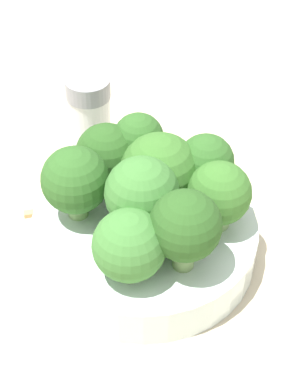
{
  "coord_description": "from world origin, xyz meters",
  "views": [
    {
      "loc": [
        0.33,
        0.07,
        0.37
      ],
      "look_at": [
        0.0,
        0.0,
        0.06
      ],
      "focal_mm": 60.0,
      "sensor_mm": 36.0,
      "label": 1
    }
  ],
  "objects": [
    {
      "name": "broccoli_floret_6",
      "position": [
        -0.05,
        -0.02,
        0.06
      ],
      "size": [
        0.04,
        0.04,
        0.06
      ],
      "color": "#7A9E5B",
      "rests_on": "bowl"
    },
    {
      "name": "bowl",
      "position": [
        0.0,
        0.0,
        0.02
      ],
      "size": [
        0.17,
        0.17,
        0.03
      ],
      "primitive_type": "cylinder",
      "color": "silver",
      "rests_on": "ground_plane"
    },
    {
      "name": "broccoli_floret_3",
      "position": [
        0.01,
        -0.0,
        0.07
      ],
      "size": [
        0.05,
        0.05,
        0.06
      ],
      "color": "#84AD66",
      "rests_on": "bowl"
    },
    {
      "name": "broccoli_floret_4",
      "position": [
        -0.04,
        -0.04,
        0.06
      ],
      "size": [
        0.05,
        0.05,
        0.05
      ],
      "color": "#8EB770",
      "rests_on": "bowl"
    },
    {
      "name": "broccoli_floret_1",
      "position": [
        -0.03,
        0.01,
        0.06
      ],
      "size": [
        0.06,
        0.06,
        0.06
      ],
      "color": "#84AD66",
      "rests_on": "bowl"
    },
    {
      "name": "broccoli_floret_8",
      "position": [
        -0.01,
        0.05,
        0.06
      ],
      "size": [
        0.05,
        0.05,
        0.05
      ],
      "color": "#84AD66",
      "rests_on": "bowl"
    },
    {
      "name": "broccoli_floret_7",
      "position": [
        0.0,
        -0.05,
        0.06
      ],
      "size": [
        0.05,
        0.05,
        0.06
      ],
      "color": "#84AD66",
      "rests_on": "bowl"
    },
    {
      "name": "broccoli_floret_5",
      "position": [
        -0.04,
        0.04,
        0.06
      ],
      "size": [
        0.04,
        0.04,
        0.05
      ],
      "color": "#8EB770",
      "rests_on": "bowl"
    },
    {
      "name": "almond_crumb_0",
      "position": [
        -0.02,
        -0.1,
        0.0
      ],
      "size": [
        0.01,
        0.01,
        0.01
      ],
      "primitive_type": "cube",
      "rotation": [
        0.0,
        0.0,
        5.13
      ],
      "color": "tan",
      "rests_on": "ground_plane"
    },
    {
      "name": "pepper_shaker",
      "position": [
        -0.11,
        -0.07,
        0.04
      ],
      "size": [
        0.04,
        0.04,
        0.08
      ],
      "color": "silver",
      "rests_on": "ground_plane"
    },
    {
      "name": "broccoli_floret_2",
      "position": [
        0.03,
        0.03,
        0.07
      ],
      "size": [
        0.05,
        0.05,
        0.06
      ],
      "color": "#7A9E5B",
      "rests_on": "bowl"
    },
    {
      "name": "ground_plane",
      "position": [
        0.0,
        0.0,
        0.0
      ],
      "size": [
        3.0,
        3.0,
        0.0
      ],
      "primitive_type": "plane",
      "color": "beige"
    },
    {
      "name": "broccoli_floret_0",
      "position": [
        0.05,
        0.0,
        0.06
      ],
      "size": [
        0.05,
        0.05,
        0.05
      ],
      "color": "#7A9E5B",
      "rests_on": "bowl"
    }
  ]
}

